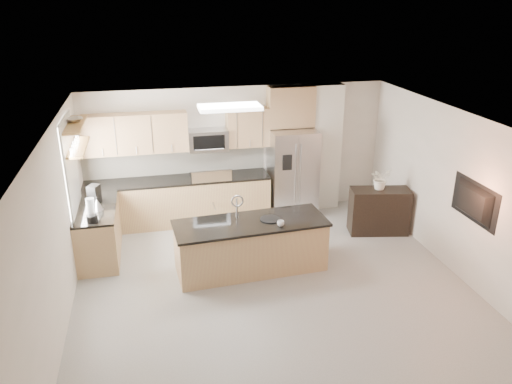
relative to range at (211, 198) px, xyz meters
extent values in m
plane|color=#A19F99|center=(0.60, -2.92, -0.47)|extent=(6.50, 6.50, 0.00)
cube|color=white|center=(0.60, -2.92, 2.13)|extent=(6.00, 6.50, 0.02)
cube|color=beige|center=(0.60, 0.33, 0.83)|extent=(6.00, 0.02, 2.60)
cube|color=beige|center=(0.60, -6.17, 0.83)|extent=(6.00, 0.02, 2.60)
cube|color=beige|center=(-2.40, -2.92, 0.83)|extent=(0.02, 6.50, 2.60)
cube|color=beige|center=(3.60, -2.92, 0.83)|extent=(0.02, 6.50, 2.60)
cube|color=tan|center=(-0.63, 0.00, -0.03)|extent=(3.55, 0.65, 0.88)
cube|color=black|center=(-0.63, 0.00, 0.43)|extent=(3.55, 0.66, 0.04)
cube|color=silver|center=(-0.63, 0.32, 0.71)|extent=(3.55, 0.02, 0.52)
cube|color=tan|center=(-2.07, -1.07, -0.03)|extent=(0.65, 1.50, 0.88)
cube|color=black|center=(-2.07, -1.07, 0.43)|extent=(0.66, 1.50, 0.04)
cube|color=black|center=(0.00, 0.00, -0.02)|extent=(0.76, 0.64, 0.90)
cube|color=black|center=(0.00, 0.00, 0.44)|extent=(0.76, 0.62, 0.03)
cube|color=#B2B2B4|center=(0.00, -0.30, 0.56)|extent=(0.76, 0.04, 0.22)
cube|color=tan|center=(-1.34, 0.16, 1.35)|extent=(1.92, 0.33, 0.75)
cube|color=tan|center=(0.79, 0.16, 1.35)|extent=(0.82, 0.33, 0.75)
cube|color=#B2B2B4|center=(0.00, 0.13, 1.16)|extent=(0.76, 0.40, 0.40)
cube|color=black|center=(0.00, -0.07, 1.16)|extent=(0.60, 0.02, 0.28)
cube|color=#B2B2B4|center=(1.66, -0.05, 0.42)|extent=(0.92, 0.75, 1.78)
cube|color=#99999B|center=(1.66, -0.43, 0.42)|extent=(0.02, 0.01, 1.69)
cube|color=black|center=(1.44, -0.44, 0.78)|extent=(0.18, 0.03, 0.30)
cube|color=silver|center=(2.42, 0.18, 0.83)|extent=(0.60, 0.30, 2.60)
cube|color=white|center=(-2.38, -1.07, 1.18)|extent=(0.03, 1.05, 1.55)
cube|color=white|center=(-2.37, -1.07, 1.18)|extent=(0.03, 1.15, 1.65)
cube|color=olive|center=(-2.25, -0.97, 1.48)|extent=(0.30, 1.20, 0.04)
cube|color=olive|center=(-2.25, -0.97, 1.85)|extent=(0.30, 1.20, 0.04)
cube|color=white|center=(0.20, -1.32, 2.09)|extent=(1.00, 0.50, 0.06)
cube|color=tan|center=(0.38, -2.06, -0.07)|extent=(2.45, 0.98, 0.81)
cube|color=black|center=(0.38, -2.06, 0.36)|extent=(2.51, 1.04, 0.04)
cube|color=black|center=(0.19, -2.06, 0.35)|extent=(0.51, 0.37, 0.01)
cylinder|color=#B2B2B4|center=(0.19, -1.86, 0.55)|extent=(0.03, 0.03, 0.34)
torus|color=#B2B2B4|center=(0.19, -1.91, 0.70)|extent=(0.21, 0.03, 0.21)
cube|color=black|center=(3.03, -1.24, -0.04)|extent=(1.15, 0.65, 0.87)
imported|color=white|center=(0.81, -2.31, 0.43)|extent=(0.15, 0.15, 0.09)
cylinder|color=black|center=(0.70, -2.04, 0.39)|extent=(0.33, 0.33, 0.02)
cylinder|color=black|center=(-2.07, -1.66, 0.51)|extent=(0.17, 0.17, 0.12)
cylinder|color=silver|center=(-2.07, -1.66, 0.70)|extent=(0.13, 0.13, 0.28)
cone|color=#B2B2B4|center=(-2.02, -1.20, 0.55)|extent=(0.18, 0.18, 0.20)
cylinder|color=black|center=(-2.02, -1.20, 0.66)|extent=(0.04, 0.04, 0.04)
cube|color=black|center=(-2.09, -0.83, 0.60)|extent=(0.23, 0.25, 0.31)
cylinder|color=#B2B2B4|center=(-2.09, -0.89, 0.53)|extent=(0.10, 0.10, 0.11)
imported|color=#B2B2B4|center=(-2.25, -0.83, 1.91)|extent=(0.44, 0.44, 0.08)
imported|color=white|center=(3.02, -1.19, 0.70)|extent=(0.70, 0.65, 0.62)
imported|color=black|center=(3.51, -3.12, 0.88)|extent=(0.14, 1.08, 0.62)
camera|label=1|loc=(-1.10, -9.14, 3.79)|focal=35.00mm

